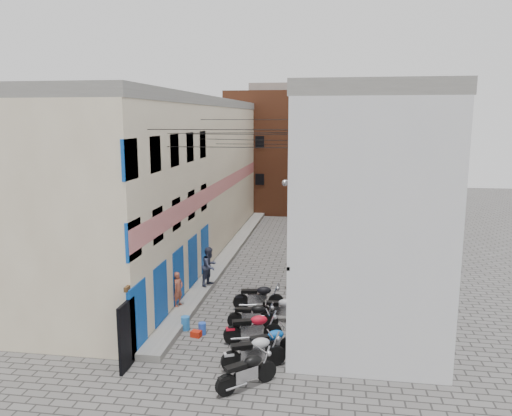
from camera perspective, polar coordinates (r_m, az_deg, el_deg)
The scene contains 21 objects.
ground at distance 16.89m, azimuth -5.50°, elevation -17.63°, with size 90.00×90.00×0.00m, color #585553.
plinth at distance 29.11m, azimuth -3.13°, elevation -5.20°, with size 0.90×26.00×0.25m, color slate.
building_left at distance 28.96m, azimuth -8.93°, elevation 3.44°, with size 5.10×27.00×9.00m.
building_right at distance 27.67m, azimuth 11.24°, elevation 3.06°, with size 5.94×26.00×9.00m.
building_far_brick_left at distance 42.93m, azimuth 1.02°, elevation 6.43°, with size 6.00×6.00×10.00m, color brown.
building_far_brick_right at distance 44.61m, azimuth 7.77°, elevation 5.20°, with size 5.00×6.00×8.00m, color brown.
building_far_concrete at distance 48.64m, azimuth 4.34°, elevation 7.45°, with size 8.00×5.00×11.00m, color slate.
far_shopfront at distance 40.38m, azimuth 3.28°, elevation 0.74°, with size 2.00×0.30×2.40m, color black.
overhead_wires at distance 22.42m, azimuth -0.97°, elevation 8.33°, with size 5.80×13.02×1.32m.
motorcycle_a at distance 15.41m, azimuth -1.07°, elevation -17.97°, with size 0.65×2.07×1.20m, color black, non-canonical shape.
motorcycle_b at distance 16.46m, azimuth -0.27°, elevation -15.95°, with size 0.67×2.13×1.23m, color #AFB0B4, non-canonical shape.
motorcycle_c at distance 17.14m, azimuth 1.59°, elevation -15.00°, with size 0.62×1.98×1.14m, color blue, non-canonical shape.
motorcycle_d at distance 18.14m, azimuth -0.37°, elevation -13.37°, with size 0.67×2.11×1.22m, color red, non-canonical shape.
motorcycle_e at distance 19.29m, azimuth -0.37°, elevation -12.04°, with size 0.61×1.94×1.12m, color black, non-canonical shape.
motorcycle_f at distance 19.92m, azimuth 2.77°, elevation -11.31°, with size 0.62×1.96×1.13m, color #B2B1B7, non-canonical shape.
motorcycle_g at distance 21.02m, azimuth 0.29°, elevation -9.97°, with size 0.67×2.12×1.23m, color black, non-canonical shape.
person_a at distance 20.95m, azimuth -8.89°, elevation -9.13°, with size 0.53×0.35×1.44m, color #9C4E39.
person_b at distance 23.21m, azimuth -5.32°, elevation -6.64°, with size 0.88×0.68×1.80m, color #34394E.
water_jug_near at distance 19.03m, azimuth -6.17°, elevation -13.54°, with size 0.28×0.28×0.44m, color blue.
water_jug_far at distance 19.48m, azimuth -8.07°, elevation -12.90°, with size 0.33×0.33×0.51m, color #2A7CD2.
red_crate at distance 18.91m, azimuth -6.85°, elevation -14.09°, with size 0.36×0.27×0.22m, color red.
Camera 1 is at (3.79, -14.43, 7.90)m, focal length 35.00 mm.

